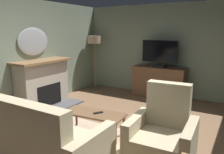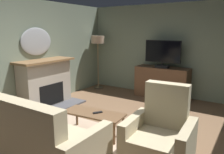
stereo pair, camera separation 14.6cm
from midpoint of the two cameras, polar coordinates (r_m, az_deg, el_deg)
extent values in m
cube|color=brown|center=(4.15, -0.98, -15.35)|extent=(5.61, 7.05, 0.04)
cube|color=gray|center=(6.69, 15.00, 6.48)|extent=(5.61, 0.10, 2.60)
cube|color=gray|center=(5.58, -23.43, 4.93)|extent=(0.10, 7.05, 2.60)
cube|color=tan|center=(3.95, -8.16, -16.57)|extent=(2.33, 1.87, 0.01)
cube|color=#4C4C51|center=(5.70, -12.65, -7.50)|extent=(0.50, 1.52, 0.04)
cube|color=#ADA393|center=(5.86, -15.86, -1.66)|extent=(0.47, 1.32, 1.12)
cube|color=black|center=(5.77, -14.46, -4.20)|extent=(0.10, 0.74, 0.52)
cube|color=olive|center=(5.72, -15.92, 3.97)|extent=(0.59, 1.48, 0.05)
ellipsoid|color=#B2B7BF|center=(5.88, -17.86, 8.52)|extent=(0.06, 0.90, 0.68)
cube|color=#402A1C|center=(6.61, 12.98, -4.72)|extent=(1.41, 0.48, 0.06)
cube|color=brown|center=(6.51, 13.14, -1.33)|extent=(1.47, 0.54, 0.86)
sphere|color=tan|center=(6.34, 10.03, -1.16)|extent=(0.03, 0.03, 0.03)
sphere|color=tan|center=(6.16, 14.55, -1.74)|extent=(0.03, 0.03, 0.03)
cube|color=black|center=(6.38, 13.18, 2.62)|extent=(0.36, 0.20, 0.06)
cylinder|color=black|center=(6.37, 13.21, 3.24)|extent=(0.04, 0.04, 0.08)
cube|color=black|center=(6.33, 13.35, 6.29)|extent=(0.99, 0.05, 0.60)
cube|color=black|center=(6.30, 13.26, 6.28)|extent=(0.95, 0.01, 0.56)
cube|color=brown|center=(4.12, -3.65, -9.17)|extent=(1.15, 0.55, 0.03)
cylinder|color=brown|center=(4.12, 3.87, -12.28)|extent=(0.04, 0.04, 0.39)
cylinder|color=brown|center=(4.59, -7.94, -9.78)|extent=(0.04, 0.04, 0.39)
cylinder|color=brown|center=(3.83, 1.66, -14.20)|extent=(0.04, 0.04, 0.39)
cylinder|color=brown|center=(4.34, -10.71, -11.23)|extent=(0.04, 0.04, 0.39)
cube|color=black|center=(4.08, -2.61, -8.96)|extent=(0.13, 0.17, 0.02)
cube|color=tan|center=(3.57, -16.84, -16.30)|extent=(1.69, 0.89, 0.44)
cube|color=tan|center=(3.17, -22.24, -10.21)|extent=(1.69, 0.20, 0.57)
cube|color=tan|center=(4.22, -25.19, -10.81)|extent=(0.15, 0.89, 0.66)
cube|color=slate|center=(3.65, -22.85, -10.20)|extent=(0.36, 0.13, 0.36)
cube|color=tan|center=(3.43, 12.85, -17.34)|extent=(0.68, 0.87, 0.44)
cube|color=tan|center=(3.49, 14.86, -6.87)|extent=(0.64, 0.22, 0.67)
cube|color=tan|center=(3.31, 19.55, -16.91)|extent=(0.18, 0.84, 0.64)
cube|color=tan|center=(3.49, 6.73, -14.68)|extent=(0.18, 0.84, 0.64)
cylinder|color=#4C4233|center=(7.44, -2.91, -2.65)|extent=(0.31, 0.31, 0.04)
cylinder|color=olive|center=(7.30, -2.97, 2.75)|extent=(0.03, 0.03, 1.46)
cylinder|color=tan|center=(7.22, -3.04, 9.42)|extent=(0.42, 0.42, 0.24)
camera|label=1|loc=(0.07, -89.00, 0.21)|focal=36.19mm
camera|label=2|loc=(0.07, 91.00, -0.21)|focal=36.19mm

